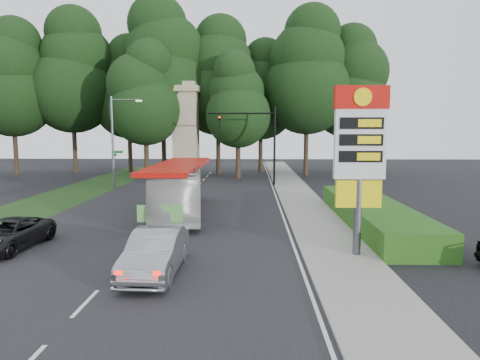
{
  "coord_description": "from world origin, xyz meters",
  "views": [
    {
      "loc": [
        4.93,
        -15.04,
        5.15
      ],
      "look_at": [
        4.24,
        9.9,
        2.2
      ],
      "focal_mm": 32.0,
      "sensor_mm": 36.0,
      "label": 1
    }
  ],
  "objects_px": {
    "monument": "(186,130)",
    "transit_bus": "(179,189)",
    "traffic_signal_mast": "(260,135)",
    "suv_charcoal": "(8,235)",
    "streetlight_signs": "(115,138)",
    "gas_station_pylon": "(360,147)",
    "sedan_silver": "(156,253)"
  },
  "relations": [
    {
      "from": "traffic_signal_mast",
      "to": "gas_station_pylon",
      "type": "bearing_deg",
      "value": -80.91
    },
    {
      "from": "gas_station_pylon",
      "to": "streetlight_signs",
      "type": "bearing_deg",
      "value": 128.96
    },
    {
      "from": "monument",
      "to": "sedan_silver",
      "type": "height_order",
      "value": "monument"
    },
    {
      "from": "monument",
      "to": "suv_charcoal",
      "type": "height_order",
      "value": "monument"
    },
    {
      "from": "transit_bus",
      "to": "traffic_signal_mast",
      "type": "bearing_deg",
      "value": 62.05
    },
    {
      "from": "streetlight_signs",
      "to": "monument",
      "type": "height_order",
      "value": "monument"
    },
    {
      "from": "traffic_signal_mast",
      "to": "transit_bus",
      "type": "bearing_deg",
      "value": -111.13
    },
    {
      "from": "transit_bus",
      "to": "suv_charcoal",
      "type": "distance_m",
      "value": 10.0
    },
    {
      "from": "gas_station_pylon",
      "to": "streetlight_signs",
      "type": "relative_size",
      "value": 0.86
    },
    {
      "from": "streetlight_signs",
      "to": "monument",
      "type": "relative_size",
      "value": 0.8
    },
    {
      "from": "gas_station_pylon",
      "to": "traffic_signal_mast",
      "type": "height_order",
      "value": "traffic_signal_mast"
    },
    {
      "from": "monument",
      "to": "transit_bus",
      "type": "distance_m",
      "value": 19.89
    },
    {
      "from": "traffic_signal_mast",
      "to": "suv_charcoal",
      "type": "relative_size",
      "value": 1.54
    },
    {
      "from": "traffic_signal_mast",
      "to": "sedan_silver",
      "type": "relative_size",
      "value": 1.51
    },
    {
      "from": "transit_bus",
      "to": "suv_charcoal",
      "type": "bearing_deg",
      "value": -134.45
    },
    {
      "from": "traffic_signal_mast",
      "to": "transit_bus",
      "type": "xyz_separation_m",
      "value": [
        -5.18,
        -13.41,
        -3.12
      ]
    },
    {
      "from": "streetlight_signs",
      "to": "sedan_silver",
      "type": "bearing_deg",
      "value": -69.15
    },
    {
      "from": "traffic_signal_mast",
      "to": "transit_bus",
      "type": "distance_m",
      "value": 14.71
    },
    {
      "from": "monument",
      "to": "sedan_silver",
      "type": "xyz_separation_m",
      "value": [
        3.5,
        -30.28,
        -4.32
      ]
    },
    {
      "from": "traffic_signal_mast",
      "to": "streetlight_signs",
      "type": "bearing_deg",
      "value": -171.08
    },
    {
      "from": "suv_charcoal",
      "to": "transit_bus",
      "type": "bearing_deg",
      "value": 56.23
    },
    {
      "from": "sedan_silver",
      "to": "suv_charcoal",
      "type": "height_order",
      "value": "sedan_silver"
    },
    {
      "from": "monument",
      "to": "sedan_silver",
      "type": "bearing_deg",
      "value": -83.41
    },
    {
      "from": "streetlight_signs",
      "to": "suv_charcoal",
      "type": "distance_m",
      "value": 19.73
    },
    {
      "from": "traffic_signal_mast",
      "to": "suv_charcoal",
      "type": "xyz_separation_m",
      "value": [
        -11.26,
        -21.3,
        -4.02
      ]
    },
    {
      "from": "gas_station_pylon",
      "to": "traffic_signal_mast",
      "type": "distance_m",
      "value": 22.29
    },
    {
      "from": "transit_bus",
      "to": "sedan_silver",
      "type": "xyz_separation_m",
      "value": [
        1.0,
        -10.87,
        -0.77
      ]
    },
    {
      "from": "streetlight_signs",
      "to": "gas_station_pylon",
      "type": "bearing_deg",
      "value": -51.04
    },
    {
      "from": "monument",
      "to": "suv_charcoal",
      "type": "xyz_separation_m",
      "value": [
        -3.58,
        -27.3,
        -4.45
      ]
    },
    {
      "from": "gas_station_pylon",
      "to": "transit_bus",
      "type": "height_order",
      "value": "gas_station_pylon"
    },
    {
      "from": "transit_bus",
      "to": "suv_charcoal",
      "type": "xyz_separation_m",
      "value": [
        -6.08,
        -7.89,
        -0.9
      ]
    },
    {
      "from": "traffic_signal_mast",
      "to": "streetlight_signs",
      "type": "xyz_separation_m",
      "value": [
        -12.67,
        -1.99,
        -0.23
      ]
    }
  ]
}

